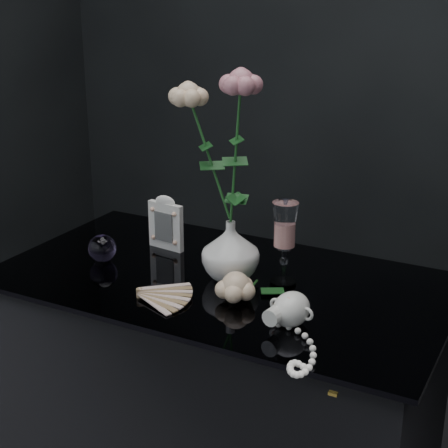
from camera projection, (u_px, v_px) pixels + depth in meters
The scene contains 9 objects.
table at pixel (221, 415), 1.73m from camera, with size 1.05×0.58×0.76m.
vase at pixel (231, 250), 1.58m from camera, with size 0.13×0.13×0.14m, color white.
wine_glass at pixel (284, 244), 1.54m from camera, with size 0.06×0.06×0.19m, color white, non-canonical shape.
picture_frame at pixel (166, 222), 1.76m from camera, with size 0.11×0.08×0.14m, color white, non-canonical shape.
paperweight at pixel (102, 248), 1.69m from camera, with size 0.07×0.07×0.07m, color #8E6FB4, non-canonical shape.
paper_fan at pixel (139, 292), 1.50m from camera, with size 0.23×0.18×0.02m, color #F7E2C5, non-canonical shape.
loose_rose at pixel (236, 287), 1.48m from camera, with size 0.15×0.19×0.07m, color beige, non-canonical shape.
pearl_jar at pixel (291, 308), 1.37m from camera, with size 0.25×0.26×0.07m, color white, non-canonical shape.
roses at pixel (220, 141), 1.50m from camera, with size 0.20×0.10×0.39m.
Camera 1 is at (0.69, -1.25, 1.41)m, focal length 55.00 mm.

